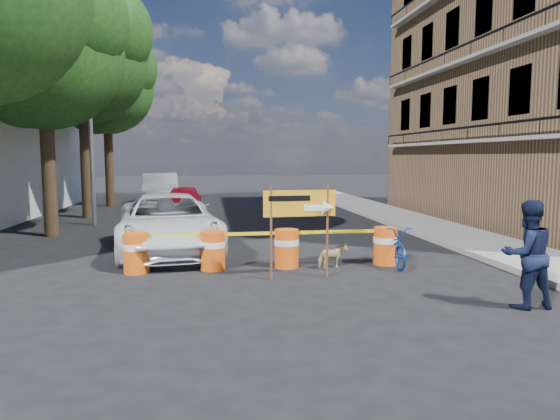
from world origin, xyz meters
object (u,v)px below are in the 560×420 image
object	(u,v)px
suv_white	(168,223)
sedan_silver	(160,189)
detour_sign	(310,210)
barrel_far_right	(385,245)
dog	(333,256)
barrel_mid_right	(287,247)
barrel_mid_left	(213,250)
pedestrian	(527,254)
sedan_red	(184,200)
barrel_far_left	(136,252)
bicycle	(393,227)

from	to	relation	value
suv_white	sedan_silver	distance (m)	14.05
detour_sign	barrel_far_right	bearing A→B (deg)	24.16
dog	suv_white	world-z (taller)	suv_white
barrel_mid_right	dog	xyz separation A→B (m)	(1.04, -0.29, -0.18)
barrel_far_right	barrel_mid_left	bearing A→B (deg)	-179.73
barrel_mid_left	suv_white	bearing A→B (deg)	116.34
dog	barrel_mid_right	bearing A→B (deg)	53.16
detour_sign	pedestrian	bearing A→B (deg)	-41.87
barrel_mid_left	sedan_red	size ratio (longest dim) A/B	0.23
detour_sign	suv_white	bearing A→B (deg)	129.51
barrel_far_left	barrel_mid_left	bearing A→B (deg)	2.02
sedan_red	sedan_silver	xyz separation A→B (m)	(-1.48, 5.17, 0.19)
detour_sign	sedan_silver	distance (m)	18.08
barrel_far_right	pedestrian	distance (m)	3.89
barrel_mid_left	bicycle	xyz separation A→B (m)	(4.27, -0.07, 0.46)
barrel_far_right	detour_sign	bearing A→B (deg)	-152.45
suv_white	barrel_mid_left	bearing A→B (deg)	-71.34
sedan_silver	barrel_far_left	bearing A→B (deg)	-91.71
detour_sign	dog	xyz separation A→B (m)	(0.72, 0.81, -1.18)
sedan_silver	barrel_far_right	bearing A→B (deg)	-72.57
detour_sign	barrel_far_left	bearing A→B (deg)	161.45
barrel_far_left	suv_white	xyz separation A→B (m)	(0.50, 2.46, 0.32)
barrel_mid_right	suv_white	distance (m)	3.76
sedan_silver	bicycle	bearing A→B (deg)	-72.26
bicycle	sedan_red	xyz separation A→B (m)	(-5.46, 11.28, -0.27)
barrel_far_right	dog	distance (m)	1.41
barrel_mid_right	sedan_silver	size ratio (longest dim) A/B	0.17
sedan_red	sedan_silver	distance (m)	5.38
bicycle	suv_white	size ratio (longest dim) A/B	0.33
dog	suv_white	xyz separation A→B (m)	(-3.94, 2.66, 0.50)
barrel_mid_right	dog	distance (m)	1.09
barrel_mid_left	barrel_mid_right	world-z (taller)	same
bicycle	sedan_silver	distance (m)	17.85
barrel_far_right	sedan_red	size ratio (longest dim) A/B	0.23
sedan_silver	dog	bearing A→B (deg)	-77.06
detour_sign	sedan_red	distance (m)	12.72
barrel_mid_left	detour_sign	xyz separation A→B (m)	(2.04, -1.07, 1.00)
bicycle	sedan_silver	bearing A→B (deg)	115.01
pedestrian	dog	distance (m)	4.29
barrel_mid_right	detour_sign	world-z (taller)	detour_sign
barrel_far_right	pedestrian	world-z (taller)	pedestrian
barrel_mid_left	sedan_red	world-z (taller)	sedan_red
sedan_silver	suv_white	bearing A→B (deg)	-89.07
bicycle	sedan_red	world-z (taller)	bicycle
pedestrian	sedan_silver	size ratio (longest dim) A/B	0.36
barrel_far_left	suv_white	size ratio (longest dim) A/B	0.16
barrel_mid_right	sedan_red	world-z (taller)	sedan_red
detour_sign	sedan_silver	size ratio (longest dim) A/B	0.39
barrel_far_left	dog	xyz separation A→B (m)	(4.44, -0.20, -0.18)
barrel_mid_left	barrel_mid_right	xyz separation A→B (m)	(1.72, 0.03, 0.00)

